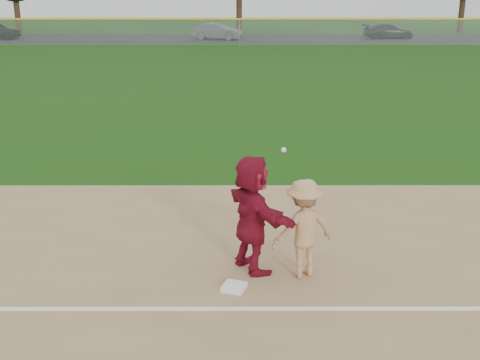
{
  "coord_description": "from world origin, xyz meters",
  "views": [
    {
      "loc": [
        -0.02,
        -8.74,
        4.65
      ],
      "look_at": [
        0.0,
        1.5,
        1.3
      ],
      "focal_mm": 45.0,
      "sensor_mm": 36.0,
      "label": 1
    }
  ],
  "objects_px": {
    "base_runner": "(252,214)",
    "car_right": "(388,31)",
    "first_base": "(234,287)",
    "car_mid": "(217,31)"
  },
  "relations": [
    {
      "from": "first_base",
      "to": "car_right",
      "type": "bearing_deg",
      "value": 73.89
    },
    {
      "from": "first_base",
      "to": "car_mid",
      "type": "height_order",
      "value": "car_mid"
    },
    {
      "from": "first_base",
      "to": "car_right",
      "type": "relative_size",
      "value": 0.08
    },
    {
      "from": "base_runner",
      "to": "car_right",
      "type": "distance_m",
      "value": 47.1
    },
    {
      "from": "base_runner",
      "to": "car_mid",
      "type": "bearing_deg",
      "value": -25.74
    },
    {
      "from": "car_right",
      "to": "car_mid",
      "type": "bearing_deg",
      "value": 88.29
    },
    {
      "from": "base_runner",
      "to": "car_right",
      "type": "relative_size",
      "value": 0.46
    },
    {
      "from": "base_runner",
      "to": "car_right",
      "type": "xyz_separation_m",
      "value": [
        12.99,
        45.28,
        -0.38
      ]
    },
    {
      "from": "base_runner",
      "to": "car_mid",
      "type": "height_order",
      "value": "base_runner"
    },
    {
      "from": "base_runner",
      "to": "car_right",
      "type": "height_order",
      "value": "base_runner"
    }
  ]
}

